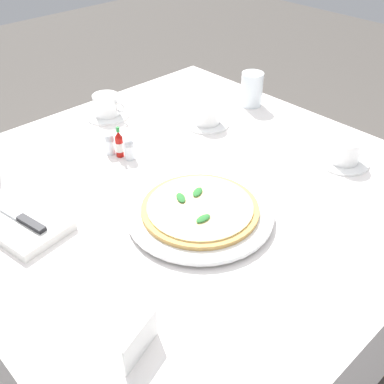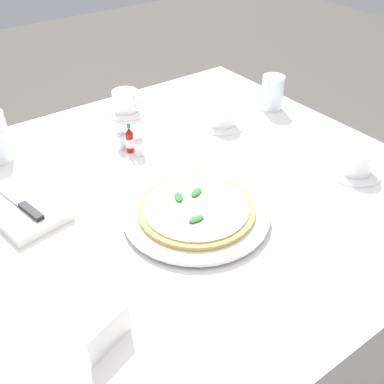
% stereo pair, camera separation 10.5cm
% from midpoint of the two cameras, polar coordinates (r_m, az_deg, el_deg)
% --- Properties ---
extents(ground_plane, '(8.00, 8.00, 0.00)m').
position_cam_midpoint_polar(ground_plane, '(1.65, 1.61, -20.33)').
color(ground_plane, '#4C4742').
extents(dining_table, '(1.07, 1.07, 0.74)m').
position_cam_midpoint_polar(dining_table, '(1.20, 2.09, -4.21)').
color(dining_table, white).
rests_on(dining_table, ground_plane).
extents(pizza_plate, '(0.32, 0.32, 0.02)m').
position_cam_midpoint_polar(pizza_plate, '(1.01, 3.50, -2.77)').
color(pizza_plate, white).
rests_on(pizza_plate, dining_table).
extents(pizza, '(0.25, 0.25, 0.02)m').
position_cam_midpoint_polar(pizza, '(1.00, 3.52, -2.14)').
color(pizza, tan).
rests_on(pizza, pizza_plate).
extents(coffee_cup_right_edge, '(0.13, 0.13, 0.07)m').
position_cam_midpoint_polar(coffee_cup_right_edge, '(1.36, 5.96, 9.14)').
color(coffee_cup_right_edge, white).
rests_on(coffee_cup_right_edge, dining_table).
extents(coffee_cup_left_edge, '(0.13, 0.13, 0.07)m').
position_cam_midpoint_polar(coffee_cup_left_edge, '(1.44, -5.95, 10.68)').
color(coffee_cup_left_edge, white).
rests_on(coffee_cup_left_edge, dining_table).
extents(coffee_cup_far_right, '(0.13, 0.13, 0.07)m').
position_cam_midpoint_polar(coffee_cup_far_right, '(1.22, 21.68, 3.25)').
color(coffee_cup_far_right, white).
rests_on(coffee_cup_far_right, dining_table).
extents(water_glass_center_back, '(0.07, 0.07, 0.10)m').
position_cam_midpoint_polar(water_glass_center_back, '(1.47, 11.78, 11.50)').
color(water_glass_center_back, white).
rests_on(water_glass_center_back, dining_table).
extents(napkin_folded, '(0.24, 0.16, 0.02)m').
position_cam_midpoint_polar(napkin_folded, '(1.07, -17.46, -1.87)').
color(napkin_folded, white).
rests_on(napkin_folded, dining_table).
extents(dinner_knife, '(0.20, 0.05, 0.01)m').
position_cam_midpoint_polar(dinner_knife, '(1.07, -17.67, -1.21)').
color(dinner_knife, silver).
rests_on(dinner_knife, napkin_folded).
extents(hot_sauce_bottle, '(0.02, 0.02, 0.08)m').
position_cam_midpoint_polar(hot_sauce_bottle, '(1.22, -5.12, 6.20)').
color(hot_sauce_bottle, '#B7140F').
rests_on(hot_sauce_bottle, dining_table).
extents(salt_shaker, '(0.03, 0.03, 0.06)m').
position_cam_midpoint_polar(salt_shaker, '(1.25, -6.17, 6.21)').
color(salt_shaker, white).
rests_on(salt_shaker, dining_table).
extents(pepper_shaker, '(0.03, 0.03, 0.06)m').
position_cam_midpoint_polar(pepper_shaker, '(1.21, -3.99, 5.45)').
color(pepper_shaker, white).
rests_on(pepper_shaker, dining_table).
extents(menu_card, '(0.03, 0.09, 0.06)m').
position_cam_midpoint_polar(menu_card, '(0.77, -5.91, -17.05)').
color(menu_card, white).
rests_on(menu_card, dining_table).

